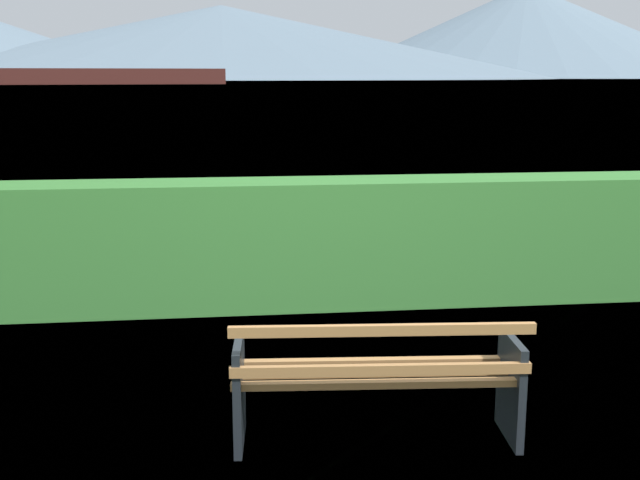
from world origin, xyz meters
TOP-DOWN VIEW (x-y plane):
  - ground_plane at (0.00, 0.00)m, footprint 1400.00×1400.00m
  - water_surface at (0.00, 306.92)m, footprint 620.00×620.00m
  - park_bench at (-0.00, -0.06)m, footprint 1.85×0.71m
  - hedge_row at (0.00, 3.13)m, footprint 11.21×0.71m
  - cargo_ship_large at (-43.95, 198.67)m, footprint 76.55×22.32m
  - distant_hills at (-70.37, 555.08)m, footprint 856.69×446.66m

SIDE VIEW (x-z plane):
  - ground_plane at x=0.00m, z-range 0.00..0.00m
  - water_surface at x=0.00m, z-range 0.00..0.00m
  - park_bench at x=0.00m, z-range 0.00..0.86m
  - hedge_row at x=0.00m, z-range 0.00..1.27m
  - cargo_ship_large at x=-43.95m, z-range -2.61..9.22m
  - distant_hills at x=-70.37m, z-range -4.40..68.77m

